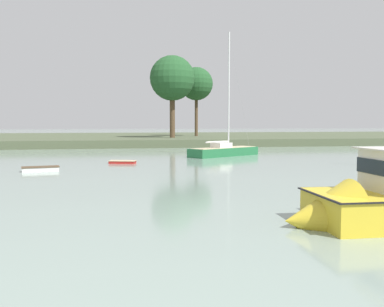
# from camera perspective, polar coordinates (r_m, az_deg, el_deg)

# --- Properties ---
(far_shore_bank) EXTENTS (248.27, 51.42, 1.24)m
(far_shore_bank) POSITION_cam_1_polar(r_m,az_deg,el_deg) (90.44, -2.03, 2.13)
(far_shore_bank) COLOR #4C563D
(far_shore_bank) RESTS_ON ground
(sailboat_green) EXTENTS (9.35, 7.12, 15.08)m
(sailboat_green) POSITION_cam_1_polar(r_m,az_deg,el_deg) (49.02, 4.38, 0.02)
(sailboat_green) COLOR #236B3D
(sailboat_green) RESTS_ON ground
(dinghy_white) EXTENTS (3.04, 1.77, 0.53)m
(dinghy_white) POSITION_cam_1_polar(r_m,az_deg,el_deg) (35.40, -19.97, -2.09)
(dinghy_white) COLOR white
(dinghy_white) RESTS_ON ground
(dinghy_red) EXTENTS (2.75, 1.84, 0.39)m
(dinghy_red) POSITION_cam_1_polar(r_m,az_deg,el_deg) (40.37, -9.46, -1.20)
(dinghy_red) COLOR #B2231E
(dinghy_red) RESTS_ON ground
(shore_tree_left_mid) EXTENTS (7.97, 7.97, 14.54)m
(shore_tree_left_mid) POSITION_cam_1_polar(r_m,az_deg,el_deg) (75.17, -2.72, 10.18)
(shore_tree_left_mid) COLOR brown
(shore_tree_left_mid) RESTS_ON far_shore_bank
(shore_tree_right) EXTENTS (6.59, 6.59, 13.72)m
(shore_tree_right) POSITION_cam_1_polar(r_m,az_deg,el_deg) (84.28, 0.60, 9.45)
(shore_tree_right) COLOR brown
(shore_tree_right) RESTS_ON far_shore_bank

